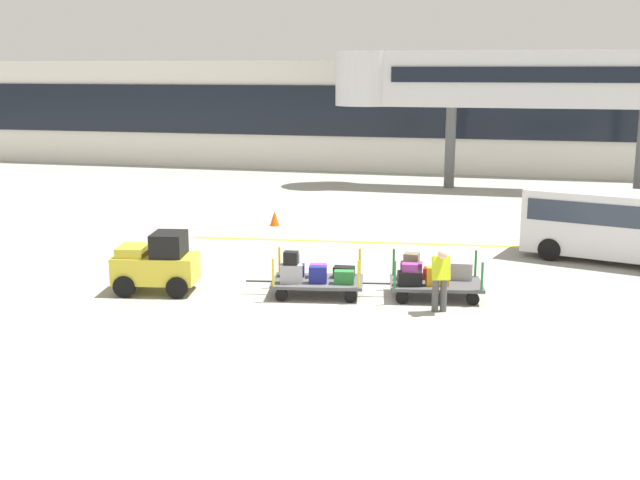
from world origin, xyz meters
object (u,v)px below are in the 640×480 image
object	(u,v)px
baggage_handler	(441,277)
baggage_cart_lead	(314,276)
baggage_tug	(157,264)
baggage_cart_middle	(431,278)
shuttle_van	(609,220)
safety_cone_near	(275,218)

from	to	relation	value
baggage_handler	baggage_cart_lead	bearing A→B (deg)	167.94
baggage_tug	baggage_cart_middle	bearing A→B (deg)	9.69
baggage_cart_lead	shuttle_van	size ratio (longest dim) A/B	0.60
baggage_cart_middle	safety_cone_near	world-z (taller)	baggage_cart_middle
baggage_cart_lead	baggage_handler	world-z (taller)	baggage_handler
shuttle_van	safety_cone_near	size ratio (longest dim) A/B	9.35
baggage_cart_lead	baggage_cart_middle	bearing A→B (deg)	9.97
baggage_handler	baggage_cart_middle	bearing A→B (deg)	105.87
shuttle_van	safety_cone_near	world-z (taller)	shuttle_van
baggage_cart_lead	shuttle_van	xyz separation A→B (m)	(7.71, 5.71, 0.72)
baggage_cart_lead	safety_cone_near	bearing A→B (deg)	113.12
baggage_cart_lead	shuttle_van	world-z (taller)	shuttle_van
baggage_cart_lead	shuttle_van	distance (m)	9.62
baggage_cart_middle	shuttle_van	size ratio (longest dim) A/B	0.60
baggage_tug	baggage_cart_lead	world-z (taller)	baggage_tug
baggage_handler	shuttle_van	size ratio (longest dim) A/B	0.30
baggage_tug	baggage_cart_lead	bearing A→B (deg)	9.49
baggage_cart_middle	baggage_cart_lead	bearing A→B (deg)	-170.03
baggage_cart_middle	safety_cone_near	distance (m)	10.27
baggage_cart_middle	baggage_handler	world-z (taller)	baggage_handler
baggage_tug	baggage_handler	xyz separation A→B (m)	(7.28, -0.03, 0.11)
shuttle_van	safety_cone_near	distance (m)	11.68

